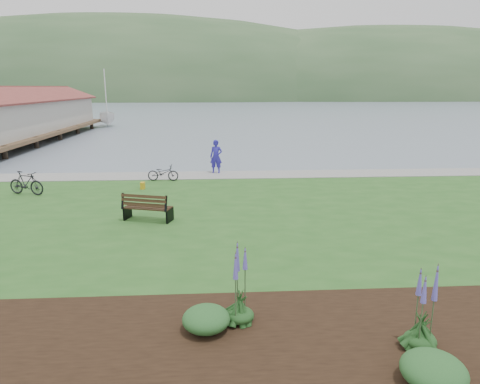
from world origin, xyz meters
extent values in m
plane|color=slate|center=(0.00, 0.00, 0.00)|extent=(600.00, 600.00, 0.00)
cube|color=#24521D|center=(0.00, -2.00, 0.20)|extent=(34.00, 20.00, 0.40)
cube|color=gray|center=(0.00, 6.90, 0.42)|extent=(34.00, 2.20, 0.03)
cube|color=black|center=(3.00, -9.80, 0.42)|extent=(24.00, 4.40, 0.04)
cube|color=#4C3826|center=(-20.00, 26.00, 0.85)|extent=(8.00, 36.00, 0.30)
cube|color=#B2ADA3|center=(-20.00, 28.00, 2.50)|extent=(6.40, 28.00, 3.00)
cube|color=black|center=(-3.20, -1.43, 0.90)|extent=(1.89, 1.12, 0.06)
cube|color=black|center=(-3.29, -1.75, 1.24)|extent=(1.76, 0.69, 0.56)
cube|color=black|center=(-4.03, -1.18, 0.65)|extent=(0.24, 0.61, 0.49)
cube|color=black|center=(-2.36, -1.69, 0.65)|extent=(0.24, 0.61, 0.49)
imported|color=#29229B|center=(-0.55, 7.50, 1.55)|extent=(0.93, 0.72, 2.30)
imported|color=black|center=(-3.43, 5.62, 0.84)|extent=(0.75, 1.71, 0.87)
imported|color=black|center=(-9.47, 2.92, 0.96)|extent=(1.11, 1.93, 1.12)
imported|color=silver|center=(-15.31, 43.75, 0.00)|extent=(11.24, 11.36, 24.49)
cube|color=#BF9416|center=(-4.23, 3.77, 0.57)|extent=(0.21, 0.32, 0.34)
ellipsoid|color=#143915|center=(3.22, -10.07, 0.59)|extent=(0.62, 0.62, 0.31)
cone|color=#4A4299|center=(3.22, -10.07, 1.47)|extent=(0.32, 0.32, 1.44)
ellipsoid|color=#143915|center=(-0.19, -8.93, 0.59)|extent=(0.62, 0.62, 0.31)
cone|color=#4A4299|center=(-0.19, -8.93, 1.63)|extent=(0.32, 0.32, 1.77)
ellipsoid|color=#1E4C21|center=(-0.89, -9.21, 0.69)|extent=(0.99, 0.99, 0.50)
ellipsoid|color=#1E4C21|center=(2.93, -11.14, 0.71)|extent=(1.09, 1.09, 0.55)
camera|label=1|loc=(-0.69, -17.14, 5.33)|focal=32.00mm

